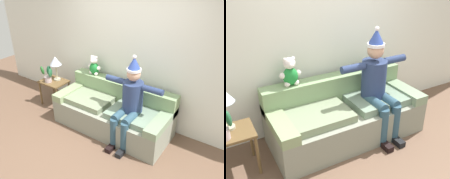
# 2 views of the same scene
# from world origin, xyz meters

# --- Properties ---
(ground_plane) EXTENTS (10.00, 10.00, 0.00)m
(ground_plane) POSITION_xyz_m (0.00, 0.00, 0.00)
(ground_plane) COLOR brown
(back_wall) EXTENTS (7.00, 0.10, 2.70)m
(back_wall) POSITION_xyz_m (0.00, 1.55, 1.35)
(back_wall) COLOR silver
(back_wall) RESTS_ON ground_plane
(couch) EXTENTS (2.12, 0.90, 0.82)m
(couch) POSITION_xyz_m (0.00, 1.01, 0.33)
(couch) COLOR gray
(couch) RESTS_ON ground_plane
(person_seated) EXTENTS (1.02, 0.77, 1.53)m
(person_seated) POSITION_xyz_m (0.42, 0.85, 0.78)
(person_seated) COLOR navy
(person_seated) RESTS_ON ground_plane
(teddy_bear) EXTENTS (0.29, 0.17, 0.38)m
(teddy_bear) POSITION_xyz_m (-0.65, 1.30, 0.99)
(teddy_bear) COLOR #1F8235
(teddy_bear) RESTS_ON couch
(side_table) EXTENTS (0.55, 0.43, 0.55)m
(side_table) POSITION_xyz_m (-1.51, 1.00, 0.46)
(side_table) COLOR brown
(side_table) RESTS_ON ground_plane
(table_lamp) EXTENTS (0.24, 0.24, 0.52)m
(table_lamp) POSITION_xyz_m (-1.49, 1.09, 0.96)
(table_lamp) COLOR #AEAD93
(table_lamp) RESTS_ON side_table
(potted_plant) EXTENTS (0.24, 0.28, 0.38)m
(potted_plant) POSITION_xyz_m (-1.57, 0.91, 0.72)
(potted_plant) COLOR #C0A9AD
(potted_plant) RESTS_ON side_table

